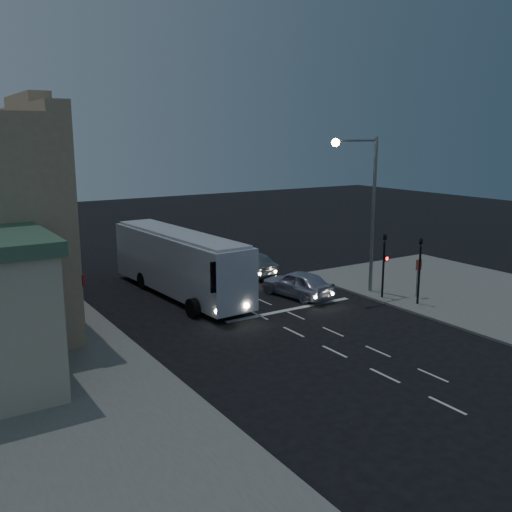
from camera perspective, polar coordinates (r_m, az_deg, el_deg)
ground at (r=28.25m, az=2.57°, el=-7.03°), size 120.00×120.00×0.00m
road_markings at (r=31.54m, az=1.02°, el=-4.97°), size 8.00×30.55×0.01m
tour_bus at (r=33.42m, az=-7.71°, el=-0.53°), size 3.27×12.34×3.75m
car_suv at (r=33.12m, az=4.20°, el=-2.77°), size 2.62×4.89×1.58m
car_sedan_a at (r=38.09m, az=-0.76°, el=-0.88°), size 2.01×4.60×1.47m
car_sedan_b at (r=41.83m, az=-4.61°, el=0.26°), size 3.26×5.50×1.50m
car_sedan_c at (r=46.37m, az=-7.20°, el=1.42°), size 3.99×6.20×1.59m
traffic_signal_main at (r=32.96m, az=12.69°, el=-0.19°), size 0.25×0.35×4.10m
traffic_signal_side at (r=32.16m, az=16.06°, el=-0.67°), size 0.18×0.15×4.10m
regulatory_sign at (r=33.69m, az=15.89°, el=-1.54°), size 0.45×0.12×2.20m
streetlight at (r=33.28m, az=10.90°, el=5.78°), size 3.32×0.44×9.00m
street_tree at (r=37.83m, az=-21.37°, el=4.01°), size 4.00×4.00×6.20m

